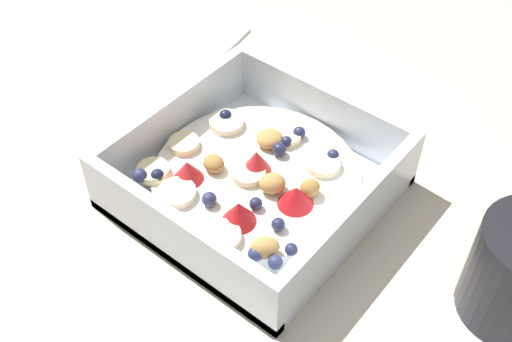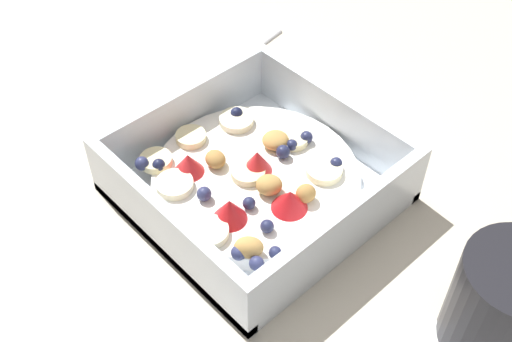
# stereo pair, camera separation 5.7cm
# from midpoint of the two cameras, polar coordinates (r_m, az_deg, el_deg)

# --- Properties ---
(ground_plane) EXTENTS (2.40, 2.40, 0.00)m
(ground_plane) POSITION_cam_midpoint_polar(r_m,az_deg,el_deg) (0.59, 1.34, -1.67)
(ground_plane) COLOR beige
(fruit_bowl) EXTENTS (0.21, 0.21, 0.06)m
(fruit_bowl) POSITION_cam_midpoint_polar(r_m,az_deg,el_deg) (0.57, 2.70, -0.92)
(fruit_bowl) COLOR white
(fruit_bowl) RESTS_ON ground
(spoon) EXTENTS (0.05, 0.17, 0.01)m
(spoon) POSITION_cam_midpoint_polar(r_m,az_deg,el_deg) (0.71, -1.53, 8.03)
(spoon) COLOR silver
(spoon) RESTS_ON ground
(coffee_mug) EXTENTS (0.10, 0.09, 0.09)m
(coffee_mug) POSITION_cam_midpoint_polar(r_m,az_deg,el_deg) (0.51, 24.52, -11.04)
(coffee_mug) COLOR black
(coffee_mug) RESTS_ON ground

